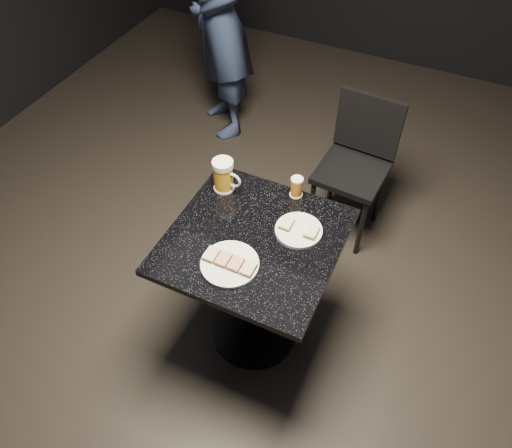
# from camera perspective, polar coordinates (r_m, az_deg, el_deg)

# --- Properties ---
(floor) EXTENTS (6.00, 6.00, 0.00)m
(floor) POSITION_cam_1_polar(r_m,az_deg,el_deg) (2.68, -0.19, -12.13)
(floor) COLOR black
(floor) RESTS_ON ground
(plate_large) EXTENTS (0.23, 0.23, 0.01)m
(plate_large) POSITION_cam_1_polar(r_m,az_deg,el_deg) (1.98, -3.01, -4.59)
(plate_large) COLOR white
(plate_large) RESTS_ON table
(plate_small) EXTENTS (0.20, 0.20, 0.01)m
(plate_small) POSITION_cam_1_polar(r_m,az_deg,el_deg) (2.09, 4.89, -0.72)
(plate_small) COLOR white
(plate_small) RESTS_ON table
(patron) EXTENTS (0.71, 0.70, 1.65)m
(patron) POSITION_cam_1_polar(r_m,az_deg,el_deg) (3.49, -4.07, 22.35)
(patron) COLOR navy
(patron) RESTS_ON floor
(table) EXTENTS (0.70, 0.70, 0.75)m
(table) POSITION_cam_1_polar(r_m,az_deg,el_deg) (2.26, -0.22, -5.67)
(table) COLOR black
(table) RESTS_ON floor
(beer_mug) EXTENTS (0.14, 0.10, 0.16)m
(beer_mug) POSITION_cam_1_polar(r_m,az_deg,el_deg) (2.22, -3.69, 5.56)
(beer_mug) COLOR silver
(beer_mug) RESTS_ON table
(beer_tumbler) EXTENTS (0.06, 0.06, 0.10)m
(beer_tumbler) POSITION_cam_1_polar(r_m,az_deg,el_deg) (2.21, 4.66, 4.25)
(beer_tumbler) COLOR silver
(beer_tumbler) RESTS_ON table
(chair) EXTENTS (0.39, 0.39, 0.85)m
(chair) POSITION_cam_1_polar(r_m,az_deg,el_deg) (2.87, 11.44, 7.21)
(chair) COLOR black
(chair) RESTS_ON floor
(canapes_on_plate_large) EXTENTS (0.21, 0.07, 0.02)m
(canapes_on_plate_large) POSITION_cam_1_polar(r_m,az_deg,el_deg) (1.96, -3.03, -4.30)
(canapes_on_plate_large) COLOR #4C3521
(canapes_on_plate_large) RESTS_ON plate_large
(canapes_on_plate_small) EXTENTS (0.16, 0.07, 0.02)m
(canapes_on_plate_small) POSITION_cam_1_polar(r_m,az_deg,el_deg) (2.08, 4.92, -0.43)
(canapes_on_plate_small) COLOR #4C3521
(canapes_on_plate_small) RESTS_ON plate_small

